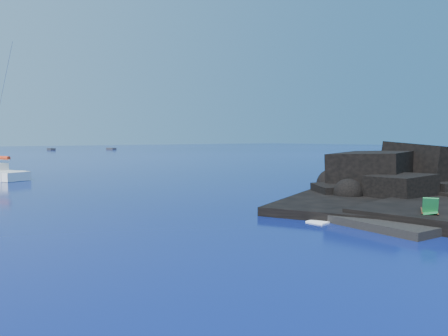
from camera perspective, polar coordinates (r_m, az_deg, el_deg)
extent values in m
plane|color=#030C35|center=(19.04, 18.50, -8.04)|extent=(400.00, 400.00, 0.00)
cube|color=black|center=(23.14, 23.36, -6.04)|extent=(9.08, 6.86, 0.70)
cube|color=white|center=(23.26, 22.53, -5.04)|extent=(1.98, 1.05, 0.05)
cone|color=orange|center=(23.09, 25.24, -4.57)|extent=(0.42, 0.42, 0.53)
cube|color=#222227|center=(145.97, -21.64, 2.19)|extent=(1.74, 4.78, 0.63)
cube|color=#28272C|center=(145.91, -14.52, 2.34)|extent=(1.55, 4.54, 0.60)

